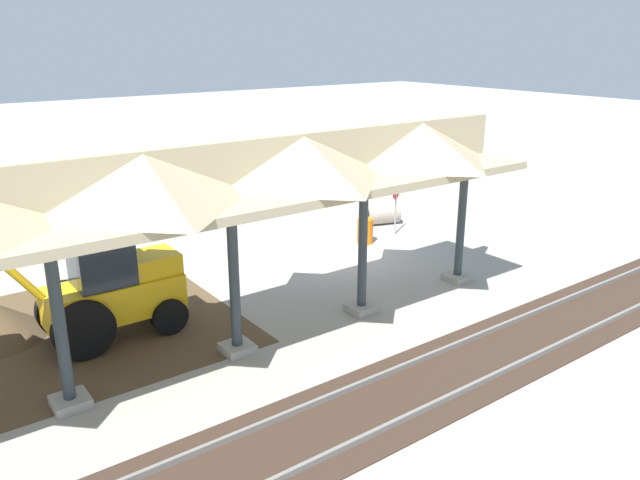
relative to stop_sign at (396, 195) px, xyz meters
The scene contains 8 objects.
ground_plane 3.32m from the stop_sign, ahead, with size 120.00×120.00×0.00m, color #9E998E.
dirt_work_zone 12.49m from the stop_sign, ahead, with size 8.49×7.00×0.01m, color brown.
platform_canopy 12.23m from the stop_sign, 22.20° to the left, with size 19.99×3.20×4.90m.
rail_tracks 8.76m from the stop_sign, 70.15° to the left, with size 60.00×2.58×0.15m.
stop_sign is the anchor object (origin of this frame).
backhoe 11.42m from the stop_sign, 10.12° to the left, with size 5.05×1.73×2.82m.
concrete_pipe 1.75m from the stop_sign, 111.00° to the right, with size 1.49×1.23×0.87m.
traffic_barrel 1.91m from the stop_sign, ahead, with size 0.56×0.56×0.90m, color orange.
Camera 1 is at (12.39, 15.62, 6.99)m, focal length 35.00 mm.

